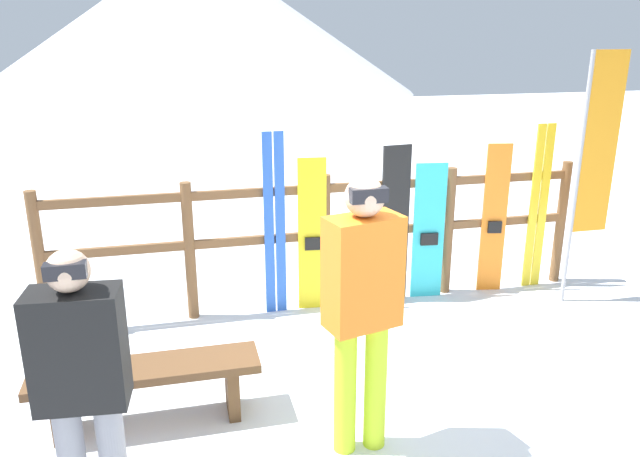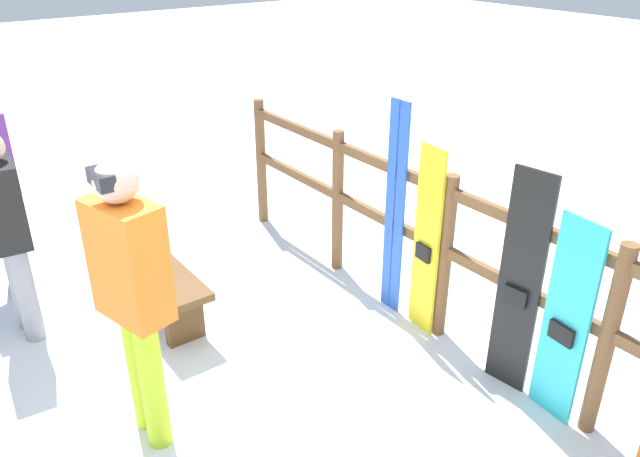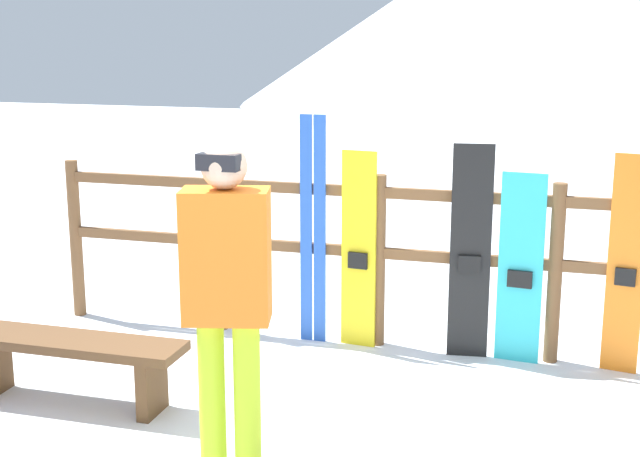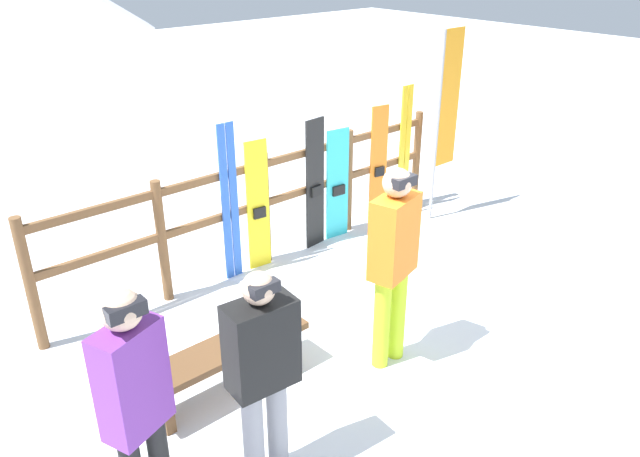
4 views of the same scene
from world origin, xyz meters
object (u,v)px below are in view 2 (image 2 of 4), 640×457
person_black (7,224)px  snowboard_cyan (566,323)px  bench (152,272)px  snowboard_yellow (426,243)px  snowboard_black_stripe (519,285)px  person_orange (132,287)px  ski_pair_blue (395,211)px

person_black → snowboard_cyan: bearing=40.1°
bench → snowboard_cyan: (2.67, 1.55, 0.35)m
snowboard_yellow → snowboard_black_stripe: snowboard_black_stripe is taller
person_orange → snowboard_yellow: size_ratio=1.21×
ski_pair_blue → snowboard_yellow: size_ratio=1.17×
person_orange → snowboard_black_stripe: 2.36m
bench → snowboard_black_stripe: size_ratio=0.97×
bench → snowboard_cyan: bearing=30.1°
bench → snowboard_cyan: size_ratio=1.10×
person_black → person_orange: person_orange is taller
ski_pair_blue → person_black: bearing=-119.4°
snowboard_yellow → snowboard_black_stripe: size_ratio=0.95×
person_black → snowboard_black_stripe: person_black is taller
person_black → person_orange: 1.60m
person_orange → ski_pair_blue: 2.15m
person_black → snowboard_yellow: person_black is taller
snowboard_yellow → snowboard_cyan: bearing=-0.0°
snowboard_cyan → snowboard_yellow: bearing=180.0°
person_black → snowboard_yellow: (1.74, 2.45, -0.19)m
ski_pair_blue → snowboard_cyan: bearing=-0.1°
ski_pair_blue → snowboard_black_stripe: ski_pair_blue is taller
ski_pair_blue → snowboard_cyan: size_ratio=1.26×
person_orange → snowboard_black_stripe: (0.99, 2.13, -0.27)m
bench → person_orange: (1.32, -0.58, 0.71)m
person_black → person_orange: (1.56, 0.33, 0.13)m
ski_pair_blue → person_orange: bearing=-85.2°
person_orange → snowboard_cyan: person_orange is taller
snowboard_cyan → snowboard_black_stripe: bearing=180.0°
bench → snowboard_yellow: bearing=46.0°
bench → person_black: 1.11m
person_black → snowboard_yellow: size_ratio=1.08×
ski_pair_blue → bench: bearing=-126.4°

